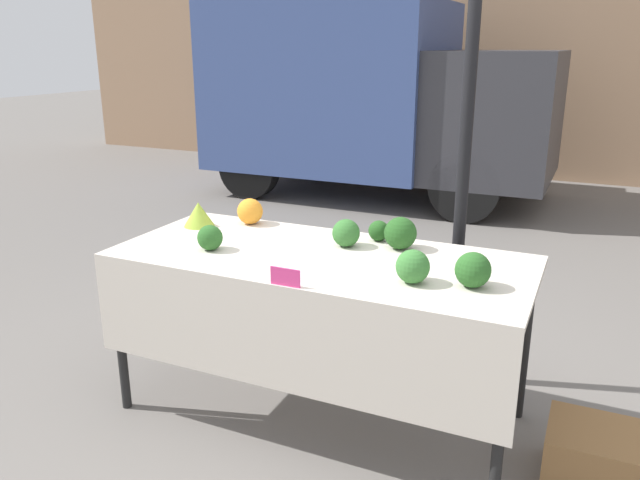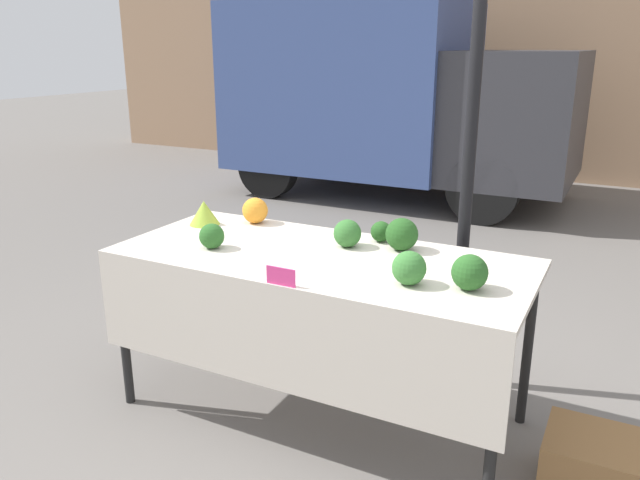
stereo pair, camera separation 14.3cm
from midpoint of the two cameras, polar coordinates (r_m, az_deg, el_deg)
The scene contains 14 objects.
ground_plane at distance 3.56m, azimuth 1.20°, elevation -15.36°, with size 40.00×40.00×0.00m, color slate.
tent_pole at distance 3.48m, azimuth 14.69°, elevation 7.91°, with size 0.07×0.07×2.77m.
parked_truck at distance 8.35m, azimuth 6.92°, elevation 13.01°, with size 4.31×2.20×2.45m.
market_table at distance 3.14m, azimuth 0.71°, elevation -3.61°, with size 2.12×0.93×0.91m.
orange_cauliflower at distance 3.73m, azimuth -4.86°, elevation 2.70°, with size 0.15×0.15×0.15m.
romanesco_head at distance 3.73m, azimuth -9.47°, elevation 2.47°, with size 0.18×0.18×0.14m.
broccoli_head_0 at distance 3.39m, azimuth 6.81°, elevation 0.76°, with size 0.11×0.11×0.11m.
broccoli_head_1 at distance 3.28m, azimuth 3.77°, elevation 0.60°, with size 0.15×0.15×0.15m.
broccoli_head_2 at distance 2.79m, azimuth 9.61°, elevation -2.55°, with size 0.15×0.15×0.15m.
broccoli_head_3 at distance 3.28m, azimuth -8.64°, elevation 0.34°, with size 0.13×0.13×0.13m.
broccoli_head_4 at distance 3.25m, azimuth 8.74°, elevation 0.51°, with size 0.17×0.17×0.17m.
broccoli_head_5 at distance 2.79m, azimuth 14.97°, elevation -2.89°, with size 0.16×0.16×0.16m.
price_sign at distance 2.76m, azimuth -2.11°, elevation -3.36°, with size 0.15×0.01×0.08m.
produce_crate at distance 3.20m, azimuth 25.63°, elevation -18.39°, with size 0.50×0.38×0.28m.
Camera 2 is at (1.37, -2.66, 1.92)m, focal length 35.00 mm.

